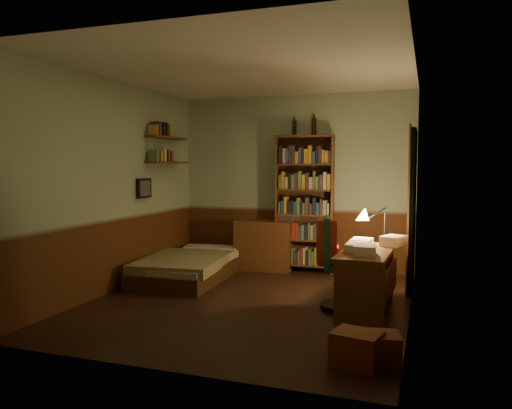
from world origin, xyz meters
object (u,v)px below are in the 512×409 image
(dresser, at_px, (264,245))
(desk, at_px, (366,281))
(bookshelf, at_px, (304,204))
(office_chair, at_px, (345,268))
(desk_lamp, at_px, (385,219))
(cardboard_box_a, at_px, (357,349))
(mini_stereo, at_px, (288,215))
(cardboard_box_b, at_px, (378,348))
(bed, at_px, (189,259))

(dresser, xyz_separation_m, desk, (1.70, -1.66, -0.04))
(bookshelf, distance_m, office_chair, 2.03)
(dresser, relative_size, desk_lamp, 1.49)
(dresser, height_order, cardboard_box_a, dresser)
(desk, height_order, cardboard_box_a, desk)
(mini_stereo, xyz_separation_m, office_chair, (1.13, -1.79, -0.36))
(cardboard_box_a, xyz_separation_m, cardboard_box_b, (0.15, 0.11, -0.02))
(mini_stereo, relative_size, cardboard_box_b, 0.81)
(bed, distance_m, cardboard_box_a, 3.48)
(mini_stereo, bearing_deg, desk_lamp, -14.18)
(mini_stereo, bearing_deg, desk, -28.68)
(dresser, bearing_deg, cardboard_box_b, -61.45)
(cardboard_box_b, bearing_deg, bed, 141.40)
(cardboard_box_a, relative_size, cardboard_box_b, 1.07)
(bed, height_order, bookshelf, bookshelf)
(mini_stereo, height_order, cardboard_box_b, mini_stereo)
(mini_stereo, bearing_deg, bookshelf, 15.20)
(mini_stereo, distance_m, desk_lamp, 1.91)
(dresser, height_order, desk, dresser)
(desk_lamp, relative_size, cardboard_box_b, 1.65)
(mini_stereo, xyz_separation_m, bookshelf, (0.26, -0.04, 0.18))
(bed, xyz_separation_m, cardboard_box_b, (2.75, -2.20, -0.16))
(desk, bearing_deg, cardboard_box_b, -77.06)
(bed, distance_m, dresser, 1.19)
(desk_lamp, bearing_deg, office_chair, -120.70)
(desk_lamp, height_order, office_chair, desk_lamp)
(bookshelf, relative_size, cardboard_box_b, 5.86)
(mini_stereo, xyz_separation_m, cardboard_box_a, (1.47, -3.32, -0.68))
(desk, distance_m, cardboard_box_a, 1.55)
(bookshelf, relative_size, cardboard_box_a, 5.50)
(bookshelf, height_order, cardboard_box_b, bookshelf)
(bookshelf, height_order, office_chair, bookshelf)
(desk, xyz_separation_m, cardboard_box_b, (0.26, -1.42, -0.21))
(bookshelf, bearing_deg, mini_stereo, 165.54)
(dresser, relative_size, cardboard_box_a, 2.30)
(mini_stereo, xyz_separation_m, desk, (1.36, -1.79, -0.49))
(bed, relative_size, office_chair, 2.05)
(office_chair, distance_m, cardboard_box_b, 1.54)
(cardboard_box_b, bearing_deg, desk_lamp, 93.56)
(bookshelf, xyz_separation_m, cardboard_box_a, (1.22, -3.28, -0.86))
(cardboard_box_a, distance_m, cardboard_box_b, 0.19)
(dresser, bearing_deg, mini_stereo, 16.35)
(cardboard_box_b, bearing_deg, dresser, 122.43)
(desk_lamp, bearing_deg, mini_stereo, 142.07)
(office_chair, xyz_separation_m, cardboard_box_b, (0.49, -1.42, -0.33))
(mini_stereo, bearing_deg, office_chair, -33.67)
(dresser, xyz_separation_m, cardboard_box_b, (1.96, -3.08, -0.25))
(bed, relative_size, cardboard_box_a, 5.13)
(dresser, height_order, cardboard_box_b, dresser)
(desk, xyz_separation_m, office_chair, (-0.23, 0.00, 0.13))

